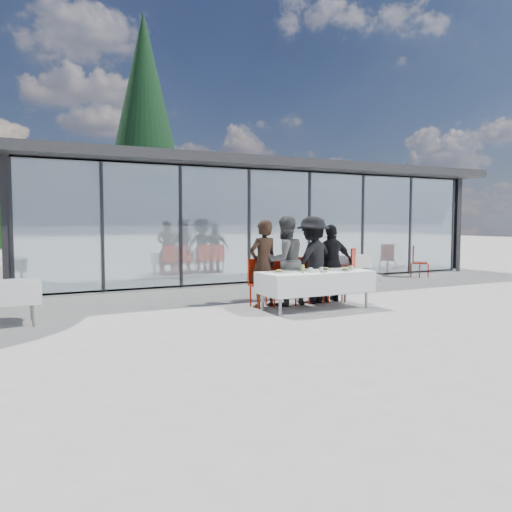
{
  "coord_description": "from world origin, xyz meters",
  "views": [
    {
      "loc": [
        -4.93,
        -8.24,
        1.74
      ],
      "look_at": [
        -0.17,
        1.2,
        1.01
      ],
      "focal_mm": 35.0,
      "sensor_mm": 36.0,
      "label": 1
    }
  ],
  "objects_px": {
    "diner_c": "(313,260)",
    "diner_chair_c": "(309,277)",
    "diner_b": "(285,261)",
    "spare_table_right": "(352,261)",
    "plate_a": "(280,271)",
    "plate_b": "(302,270)",
    "plate_d": "(351,268)",
    "plate_extra": "(345,270)",
    "lounger": "(359,271)",
    "plate_c": "(325,269)",
    "diner_a": "(263,264)",
    "conifer_tree": "(145,121)",
    "diner_chair_d": "(328,276)",
    "spare_chair_a": "(417,260)",
    "juice_bottle": "(303,269)",
    "folded_eyeglasses": "(324,272)",
    "spare_table_left": "(12,292)",
    "dining_table": "(315,282)",
    "diner_d": "(332,263)",
    "diner_chair_a": "(260,280)",
    "diner_chair_b": "(282,279)",
    "spare_chair_b": "(349,263)"
  },
  "relations": [
    {
      "from": "plate_extra",
      "to": "juice_bottle",
      "type": "distance_m",
      "value": 0.98
    },
    {
      "from": "diner_chair_d",
      "to": "plate_c",
      "type": "distance_m",
      "value": 0.85
    },
    {
      "from": "diner_chair_a",
      "to": "conifer_tree",
      "type": "xyz_separation_m",
      "value": [
        0.78,
        12.22,
        5.45
      ]
    },
    {
      "from": "diner_c",
      "to": "juice_bottle",
      "type": "height_order",
      "value": "diner_c"
    },
    {
      "from": "diner_chair_c",
      "to": "conifer_tree",
      "type": "bearing_deg",
      "value": 91.92
    },
    {
      "from": "diner_chair_c",
      "to": "plate_b",
      "type": "xyz_separation_m",
      "value": [
        -0.56,
        -0.6,
        0.24
      ]
    },
    {
      "from": "plate_b",
      "to": "plate_c",
      "type": "distance_m",
      "value": 0.53
    },
    {
      "from": "diner_b",
      "to": "diner_chair_c",
      "type": "relative_size",
      "value": 1.9
    },
    {
      "from": "dining_table",
      "to": "diner_chair_a",
      "type": "bearing_deg",
      "value": 138.44
    },
    {
      "from": "plate_a",
      "to": "spare_table_left",
      "type": "bearing_deg",
      "value": 169.17
    },
    {
      "from": "plate_d",
      "to": "spare_chair_a",
      "type": "bearing_deg",
      "value": 32.69
    },
    {
      "from": "diner_chair_a",
      "to": "plate_b",
      "type": "bearing_deg",
      "value": -43.37
    },
    {
      "from": "diner_a",
      "to": "plate_a",
      "type": "bearing_deg",
      "value": 89.25
    },
    {
      "from": "plate_a",
      "to": "plate_b",
      "type": "relative_size",
      "value": 1.0
    },
    {
      "from": "diner_chair_d",
      "to": "folded_eyeglasses",
      "type": "height_order",
      "value": "diner_chair_d"
    },
    {
      "from": "diner_chair_c",
      "to": "plate_a",
      "type": "height_order",
      "value": "diner_chair_c"
    },
    {
      "from": "diner_c",
      "to": "diner_chair_c",
      "type": "xyz_separation_m",
      "value": [
        0.0,
        0.13,
        -0.39
      ]
    },
    {
      "from": "diner_c",
      "to": "diner_d",
      "type": "distance_m",
      "value": 0.49
    },
    {
      "from": "diner_b",
      "to": "spare_table_right",
      "type": "relative_size",
      "value": 2.15
    },
    {
      "from": "diner_chair_a",
      "to": "diner_d",
      "type": "relative_size",
      "value": 0.58
    },
    {
      "from": "diner_chair_d",
      "to": "spare_table_right",
      "type": "xyz_separation_m",
      "value": [
        2.93,
        2.97,
        0.02
      ]
    },
    {
      "from": "diner_chair_a",
      "to": "lounger",
      "type": "distance_m",
      "value": 5.48
    },
    {
      "from": "juice_bottle",
      "to": "spare_chair_b",
      "type": "distance_m",
      "value": 5.11
    },
    {
      "from": "spare_table_right",
      "to": "spare_chair_b",
      "type": "height_order",
      "value": "spare_chair_b"
    },
    {
      "from": "diner_chair_d",
      "to": "folded_eyeglasses",
      "type": "xyz_separation_m",
      "value": [
        -0.79,
        -0.99,
        0.22
      ]
    },
    {
      "from": "spare_table_left",
      "to": "spare_chair_a",
      "type": "distance_m",
      "value": 11.6
    },
    {
      "from": "diner_b",
      "to": "lounger",
      "type": "bearing_deg",
      "value": -148.98
    },
    {
      "from": "diner_c",
      "to": "juice_bottle",
      "type": "bearing_deg",
      "value": 29.32
    },
    {
      "from": "dining_table",
      "to": "diner_chair_d",
      "type": "height_order",
      "value": "diner_chair_d"
    },
    {
      "from": "dining_table",
      "to": "diner_chair_a",
      "type": "distance_m",
      "value": 1.13
    },
    {
      "from": "diner_chair_d",
      "to": "spare_chair_a",
      "type": "distance_m",
      "value": 5.72
    },
    {
      "from": "diner_chair_c",
      "to": "plate_extra",
      "type": "bearing_deg",
      "value": -76.91
    },
    {
      "from": "dining_table",
      "to": "spare_chair_a",
      "type": "height_order",
      "value": "spare_chair_a"
    },
    {
      "from": "plate_b",
      "to": "conifer_tree",
      "type": "xyz_separation_m",
      "value": [
        0.15,
        12.81,
        5.21
      ]
    },
    {
      "from": "spare_chair_b",
      "to": "lounger",
      "type": "height_order",
      "value": "spare_chair_b"
    },
    {
      "from": "diner_a",
      "to": "plate_b",
      "type": "relative_size",
      "value": 7.0
    },
    {
      "from": "dining_table",
      "to": "plate_b",
      "type": "height_order",
      "value": "plate_b"
    },
    {
      "from": "diner_c",
      "to": "diner_d",
      "type": "bearing_deg",
      "value": 162.74
    },
    {
      "from": "diner_c",
      "to": "spare_table_left",
      "type": "xyz_separation_m",
      "value": [
        -5.76,
        0.35,
        -0.37
      ]
    },
    {
      "from": "diner_chair_b",
      "to": "plate_d",
      "type": "xyz_separation_m",
      "value": [
        1.29,
        -0.66,
        0.24
      ]
    },
    {
      "from": "dining_table",
      "to": "plate_extra",
      "type": "relative_size",
      "value": 8.95
    },
    {
      "from": "diner_chair_d",
      "to": "diner_chair_a",
      "type": "bearing_deg",
      "value": 180.0
    },
    {
      "from": "plate_c",
      "to": "conifer_tree",
      "type": "relative_size",
      "value": 0.02
    },
    {
      "from": "diner_chair_c",
      "to": "plate_d",
      "type": "height_order",
      "value": "diner_chair_c"
    },
    {
      "from": "plate_b",
      "to": "plate_d",
      "type": "bearing_deg",
      "value": -3.15
    },
    {
      "from": "diner_chair_a",
      "to": "plate_c",
      "type": "xyz_separation_m",
      "value": [
        1.16,
        -0.62,
        0.24
      ]
    },
    {
      "from": "diner_c",
      "to": "plate_a",
      "type": "relative_size",
      "value": 7.31
    },
    {
      "from": "diner_chair_c",
      "to": "conifer_tree",
      "type": "height_order",
      "value": "conifer_tree"
    },
    {
      "from": "plate_c",
      "to": "spare_chair_a",
      "type": "bearing_deg",
      "value": 29.36
    },
    {
      "from": "plate_extra",
      "to": "lounger",
      "type": "bearing_deg",
      "value": 48.6
    }
  ]
}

